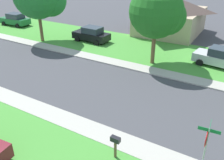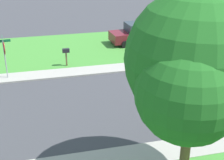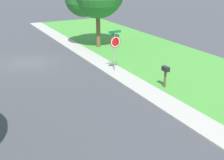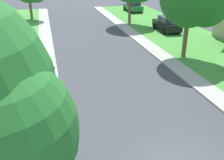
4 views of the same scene
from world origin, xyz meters
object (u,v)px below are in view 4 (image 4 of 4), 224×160
at_px(stop_sign_far_corner, 46,85).
at_px(car_green_near_corner, 133,6).
at_px(car_black_behind_trees, 167,24).
at_px(mailbox, 27,74).

bearing_deg(stop_sign_far_corner, car_green_near_corner, 64.21).
bearing_deg(car_black_behind_trees, car_green_near_corner, 87.89).
distance_m(stop_sign_far_corner, car_black_behind_trees, 20.55).
xyz_separation_m(car_black_behind_trees, car_green_near_corner, (0.50, 13.49, 0.00)).
bearing_deg(car_black_behind_trees, mailbox, -141.56).
bearing_deg(stop_sign_far_corner, mailbox, 106.62).
height_order(car_black_behind_trees, mailbox, car_black_behind_trees).
bearing_deg(car_green_near_corner, mailbox, -121.08).
bearing_deg(mailbox, stop_sign_far_corner, -73.38).
bearing_deg(mailbox, car_black_behind_trees, 38.44).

